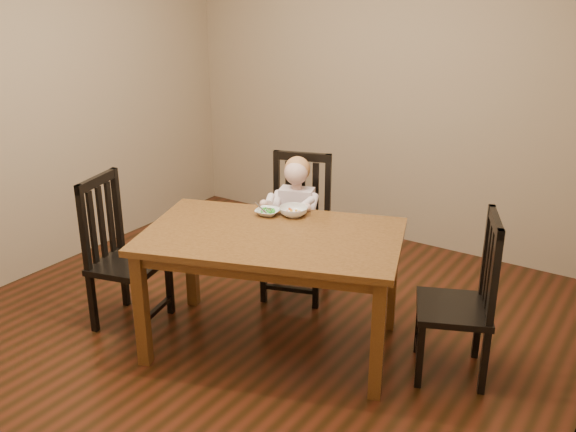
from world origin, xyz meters
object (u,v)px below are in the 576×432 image
Objects in this scene: chair_child at (298,229)px; bowl_veg at (294,211)px; bowl_peas at (268,212)px; dining_table at (272,247)px; chair_left at (122,255)px; chair_right at (463,301)px; toddler at (296,213)px.

chair_child reaches higher than bowl_veg.
dining_table is at bearing -50.37° from bowl_peas.
chair_child is at bearing 130.01° from chair_left.
bowl_veg reaches higher than bowl_peas.
bowl_peas is (-1.30, -0.11, 0.31)m from chair_right.
bowl_veg is (0.96, 0.62, 0.31)m from chair_left.
chair_right is 1.40m from toddler.
chair_left is 1.18m from bowl_veg.
bowl_veg is (0.21, -0.35, 0.17)m from toddler.
bowl_veg is at bearing 101.73° from toddler.
bowl_veg is at bearing 99.71° from dining_table.
chair_left is at bearing -146.27° from bowl_peas.
chair_right is 5.44× the size of bowl_veg.
chair_right is at bearing 147.77° from toddler.
toddler is at bearing 90.00° from chair_child.
chair_child is 0.55m from bowl_veg.
dining_table is at bearing -80.29° from bowl_veg.
dining_table is 1.07m from chair_left.
chair_child is at bearing -90.00° from toddler.
dining_table is 1.76× the size of chair_right.
chair_right is at bearing 4.69° from bowl_peas.
bowl_veg is at bearing 108.69° from chair_left.
chair_left is at bearing 35.81° from chair_child.
chair_right is 1.34m from bowl_peas.
chair_right reaches higher than bowl_peas.
dining_table is 3.23× the size of toddler.
chair_child is at bearing 118.99° from bowl_veg.
chair_left is 1.02m from bowl_peas.
chair_child reaches higher than toddler.
toddler is at bearing 128.03° from chair_left.
chair_left reaches higher than bowl_peas.
toddler is at bearing 53.04° from chair_right.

